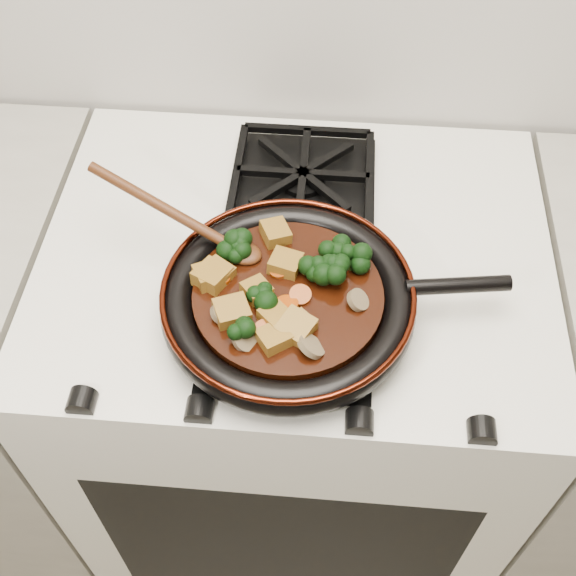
{
  "coord_description": "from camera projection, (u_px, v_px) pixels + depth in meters",
  "views": [
    {
      "loc": [
        0.05,
        0.99,
        1.71
      ],
      "look_at": [
        -0.0,
        1.56,
        0.97
      ],
      "focal_mm": 45.0,
      "sensor_mm": 36.0,
      "label": 1
    }
  ],
  "objects": [
    {
      "name": "carrot_coin_1",
      "position": [
        287.0,
        304.0,
        0.93
      ],
      "size": [
        0.03,
        0.03,
        0.01
      ],
      "primitive_type": "cylinder",
      "rotation": [
        -0.19,
        -0.02,
        0.0
      ],
      "color": "#A13804",
      "rests_on": "braising_sauce"
    },
    {
      "name": "broccoli_floret_3",
      "position": [
        332.0,
        271.0,
        0.95
      ],
      "size": [
        0.09,
        0.08,
        0.07
      ],
      "primitive_type": null,
      "rotation": [
        0.1,
        -0.12,
        2.46
      ],
      "color": "black",
      "rests_on": "braising_sauce"
    },
    {
      "name": "tofu_cube_0",
      "position": [
        232.0,
        312.0,
        0.92
      ],
      "size": [
        0.06,
        0.05,
        0.03
      ],
      "primitive_type": "cube",
      "rotation": [
        0.04,
        0.05,
        0.42
      ],
      "color": "olive",
      "rests_on": "braising_sauce"
    },
    {
      "name": "burner_grate_back",
      "position": [
        303.0,
        178.0,
        1.15
      ],
      "size": [
        0.23,
        0.23,
        0.03
      ],
      "primitive_type": null,
      "color": "black",
      "rests_on": "stove"
    },
    {
      "name": "mushroom_slice_1",
      "position": [
        358.0,
        300.0,
        0.93
      ],
      "size": [
        0.03,
        0.03,
        0.02
      ],
      "primitive_type": "cylinder",
      "rotation": [
        0.64,
        0.0,
        1.45
      ],
      "color": "brown",
      "rests_on": "braising_sauce"
    },
    {
      "name": "tofu_cube_2",
      "position": [
        218.0,
        273.0,
        0.96
      ],
      "size": [
        0.05,
        0.05,
        0.02
      ],
      "primitive_type": "cube",
      "rotation": [
        0.03,
        -0.0,
        0.99
      ],
      "color": "olive",
      "rests_on": "braising_sauce"
    },
    {
      "name": "wooden_spoon",
      "position": [
        199.0,
        228.0,
        0.99
      ],
      "size": [
        0.15,
        0.08,
        0.24
      ],
      "rotation": [
        0.0,
        0.0,
        2.8
      ],
      "color": "#48240F",
      "rests_on": "braising_sauce"
    },
    {
      "name": "carrot_coin_5",
      "position": [
        265.0,
        331.0,
        0.9
      ],
      "size": [
        0.03,
        0.03,
        0.02
      ],
      "primitive_type": "cylinder",
      "rotation": [
        0.28,
        0.16,
        0.0
      ],
      "color": "#A13804",
      "rests_on": "braising_sauce"
    },
    {
      "name": "carrot_coin_0",
      "position": [
        316.0,
        271.0,
        0.96
      ],
      "size": [
        0.03,
        0.03,
        0.02
      ],
      "primitive_type": "cylinder",
      "rotation": [
        -0.15,
        0.23,
        0.0
      ],
      "color": "#A13804",
      "rests_on": "braising_sauce"
    },
    {
      "name": "tofu_cube_1",
      "position": [
        300.0,
        327.0,
        0.91
      ],
      "size": [
        0.05,
        0.05,
        0.02
      ],
      "primitive_type": "cube",
      "rotation": [
        0.05,
        -0.07,
        0.85
      ],
      "color": "olive",
      "rests_on": "braising_sauce"
    },
    {
      "name": "carrot_coin_2",
      "position": [
        221.0,
        277.0,
        0.96
      ],
      "size": [
        0.03,
        0.03,
        0.01
      ],
      "primitive_type": "cylinder",
      "rotation": [
        0.04,
        0.0,
        0.0
      ],
      "color": "#A13804",
      "rests_on": "braising_sauce"
    },
    {
      "name": "broccoli_floret_7",
      "position": [
        235.0,
        251.0,
        0.98
      ],
      "size": [
        0.09,
        0.09,
        0.06
      ],
      "primitive_type": null,
      "rotation": [
        -0.24,
        -0.01,
        0.72
      ],
      "color": "black",
      "rests_on": "braising_sauce"
    },
    {
      "name": "broccoli_floret_2",
      "position": [
        264.0,
        298.0,
        0.93
      ],
      "size": [
        0.07,
        0.06,
        0.06
      ],
      "primitive_type": null,
      "rotation": [
        0.23,
        0.01,
        1.61
      ],
      "color": "black",
      "rests_on": "braising_sauce"
    },
    {
      "name": "broccoli_floret_5",
      "position": [
        332.0,
        252.0,
        0.98
      ],
      "size": [
        0.06,
        0.06,
        0.06
      ],
      "primitive_type": null,
      "rotation": [
        0.15,
        -0.06,
        1.52
      ],
      "color": "black",
      "rests_on": "braising_sauce"
    },
    {
      "name": "broccoli_floret_1",
      "position": [
        352.0,
        263.0,
        0.97
      ],
      "size": [
        0.08,
        0.08,
        0.05
      ],
      "primitive_type": null,
      "rotation": [
        0.04,
        0.03,
        2.37
      ],
      "color": "black",
      "rests_on": "braising_sauce"
    },
    {
      "name": "mushroom_slice_2",
      "position": [
        246.0,
        338.0,
        0.9
      ],
      "size": [
        0.05,
        0.05,
        0.03
      ],
      "primitive_type": "cylinder",
      "rotation": [
        0.72,
        0.0,
        1.08
      ],
      "color": "brown",
      "rests_on": "braising_sauce"
    },
    {
      "name": "tofu_cube_10",
      "position": [
        285.0,
        264.0,
        0.97
      ],
      "size": [
        0.05,
        0.05,
        0.03
      ],
      "primitive_type": "cube",
      "rotation": [
        0.05,
        0.08,
        1.33
      ],
      "color": "olive",
      "rests_on": "braising_sauce"
    },
    {
      "name": "burner_grate_front",
      "position": [
        288.0,
        321.0,
        0.98
      ],
      "size": [
        0.23,
        0.23,
        0.03
      ],
      "primitive_type": null,
      "color": "black",
      "rests_on": "stove"
    },
    {
      "name": "tofu_cube_7",
      "position": [
        274.0,
        338.0,
        0.89
      ],
      "size": [
        0.05,
        0.05,
        0.02
      ],
      "primitive_type": "cube",
      "rotation": [
        -0.06,
        0.03,
        0.61
      ],
      "color": "olive",
      "rests_on": "braising_sauce"
    },
    {
      "name": "tofu_cube_6",
      "position": [
        275.0,
        233.0,
        1.0
      ],
      "size": [
        0.05,
        0.05,
        0.03
      ],
      "primitive_type": "cube",
      "rotation": [
        0.09,
        0.02,
        2.02
      ],
      "color": "olive",
      "rests_on": "braising_sauce"
    },
    {
      "name": "tofu_cube_5",
      "position": [
        296.0,
        328.0,
        0.9
      ],
      "size": [
        0.06,
        0.06,
        0.03
      ],
      "primitive_type": "cube",
      "rotation": [
        -0.1,
        -0.06,
        2.64
      ],
      "color": "olive",
      "rests_on": "braising_sauce"
    },
    {
      "name": "braising_sauce",
      "position": [
        288.0,
        298.0,
        0.96
      ],
      "size": [
        0.25,
        0.25,
        0.02
      ],
      "primitive_type": "cylinder",
      "color": "black",
      "rests_on": "skillet"
    },
    {
      "name": "broccoli_floret_6",
      "position": [
        239.0,
        245.0,
        0.99
      ],
      "size": [
        0.08,
        0.07,
        0.07
      ],
      "primitive_type": null,
      "rotation": [
        -0.22,
        -0.12,
        1.8
      ],
      "color": "black",
      "rests_on": "braising_sauce"
    },
    {
      "name": "stove",
      "position": [
        294.0,
        399.0,
        1.43
      ],
      "size": [
        0.76,
        0.6,
        0.9
      ],
      "primitive_type": "cube",
      "color": "white",
      "rests_on": "ground"
    },
    {
      "name": "tofu_cube_9",
      "position": [
        209.0,
        276.0,
        0.96
      ],
      "size": [
        0.05,
        0.05,
        0.03
      ],
      "primitive_type": "cube",
      "rotation": [
        0.05,
        0.11,
        2.08
      ],
      "color": "olive",
      "rests_on": "braising_sauce"
    },
    {
      "name": "skillet",
      "position": [
        290.0,
        300.0,
        0.96
      ],
      "size": [
        0.47,
        0.34,
        0.05
      ],
      "rotation": [
        0.0,
        0.0,
        0.14
      ],
      "color": "black",
      "rests_on": "burner_grate_front"
    },
    {
      "name": "mushroom_slice_0",
      "position": [
        222.0,
        313.0,
        0.92
      ],
      "size": [
        0.03,
        0.03,
        0.02
      ],
      "primitive_type": "cylinder",
      "rotation": [
        0.62,
        0.0,
        1.56
      ],
      "color": "brown",
      "rests_on": "braising_sauce"
    },
    {
      "name": "tofu_cube_8",
      "position": [
        212.0,
        276.0,
        0.95
      ],
      "size": [
        0.06,
        0.06,
        0.03
      ],
      "primitive_type": "cube",
      "rotation": [
        -0.06,
        0.08,
        1.06
      ],
      "color": "olive",
      "rests_on": "braising_sauce"
    },
    {
      "name": "carrot_coin_3",
      "position": [
        300.0,
        295.0,
        0.94
      ],
      "size": [
        0.03,
        0.03,
        0.02
      ],
      "primitive_type": "cylinder",
      "rotation": [
        0.25,
        0.04,
        0.0
      ],
      "color": "#A13804",
      "rests_on": "braising_sauce"
    },
    {
      "name": "carrot_coin_4",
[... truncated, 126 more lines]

